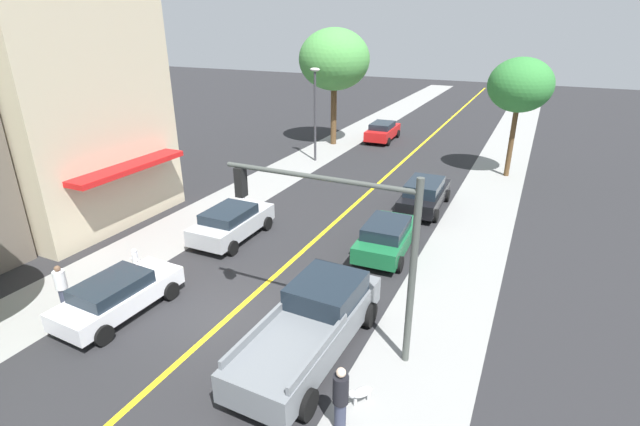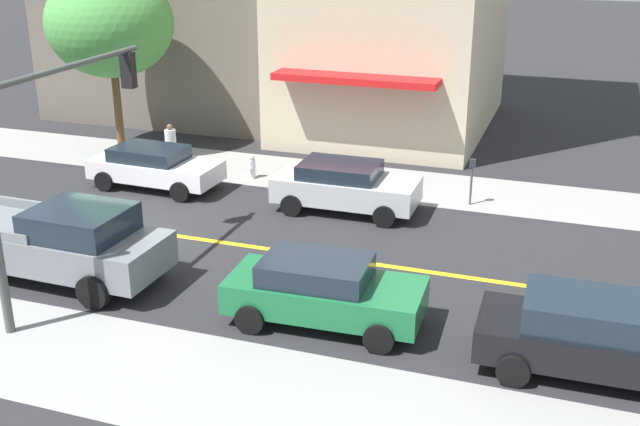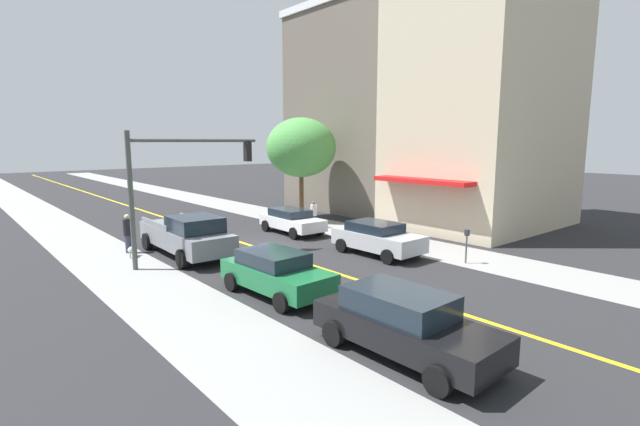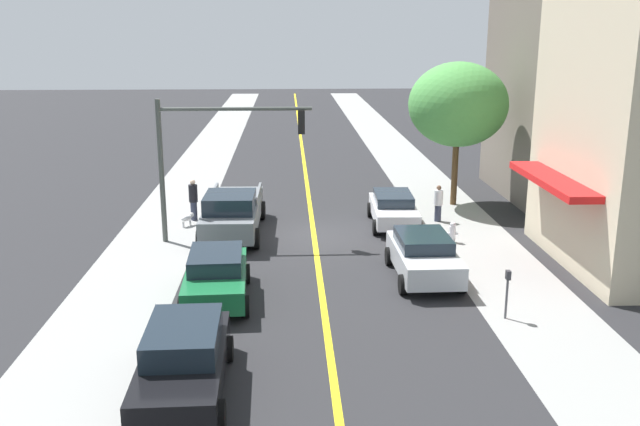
% 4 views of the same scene
% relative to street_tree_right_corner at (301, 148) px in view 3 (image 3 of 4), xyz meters
% --- Properties ---
extents(ground_plane, '(140.00, 140.00, 0.00)m').
position_rel_street_tree_right_corner_xyz_m(ground_plane, '(6.77, 4.85, -4.68)').
color(ground_plane, '#262628').
extents(sidewalk_left, '(3.33, 126.00, 0.01)m').
position_rel_street_tree_right_corner_xyz_m(sidewalk_left, '(0.53, 4.85, -4.68)').
color(sidewalk_left, gray).
rests_on(sidewalk_left, ground).
extents(sidewalk_right, '(3.33, 126.00, 0.01)m').
position_rel_street_tree_right_corner_xyz_m(sidewalk_right, '(13.00, 4.85, -4.68)').
color(sidewalk_right, gray).
rests_on(sidewalk_right, ground).
extents(road_centerline_stripe, '(0.20, 126.00, 0.00)m').
position_rel_street_tree_right_corner_xyz_m(road_centerline_stripe, '(6.77, 4.85, -4.68)').
color(road_centerline_stripe, yellow).
rests_on(road_centerline_stripe, ground).
extents(corner_shop_building, '(8.79, 10.98, 14.74)m').
position_rel_street_tree_right_corner_xyz_m(corner_shop_building, '(-7.08, -0.55, 2.71)').
color(corner_shop_building, '#665B51').
rests_on(corner_shop_building, ground).
extents(brick_apartment_block, '(11.91, 7.93, 15.34)m').
position_rel_street_tree_right_corner_xyz_m(brick_apartment_block, '(-7.07, 8.76, 3.00)').
color(brick_apartment_block, beige).
rests_on(brick_apartment_block, ground).
extents(street_tree_right_corner, '(4.52, 4.52, 6.61)m').
position_rel_street_tree_right_corner_xyz_m(street_tree_right_corner, '(0.00, 0.00, 0.00)').
color(street_tree_right_corner, brown).
rests_on(street_tree_right_corner, ground).
extents(fire_hydrant, '(0.44, 0.24, 0.82)m').
position_rel_street_tree_right_corner_xyz_m(fire_hydrant, '(1.44, 6.00, -4.27)').
color(fire_hydrant, silver).
rests_on(fire_hydrant, ground).
extents(parking_meter, '(0.12, 0.18, 1.45)m').
position_rel_street_tree_right_corner_xyz_m(parking_meter, '(1.61, 13.33, -3.73)').
color(parking_meter, '#4C4C51').
rests_on(parking_meter, ground).
extents(traffic_light_mast, '(5.84, 0.32, 5.51)m').
position_rel_street_tree_right_corner_xyz_m(traffic_light_mast, '(10.62, 5.31, -0.88)').
color(traffic_light_mast, '#474C47').
rests_on(traffic_light_mast, ground).
extents(silver_sedan_left_curb, '(2.12, 4.26, 1.47)m').
position_rel_street_tree_right_corner_xyz_m(silver_sedan_left_curb, '(3.33, 9.86, -3.90)').
color(silver_sedan_left_curb, '#B7BABF').
rests_on(silver_sedan_left_curb, ground).
extents(black_sedan_right_curb, '(2.13, 4.70, 1.57)m').
position_rel_street_tree_right_corner_xyz_m(black_sedan_right_curb, '(10.20, 17.08, -3.86)').
color(black_sedan_right_curb, black).
rests_on(black_sedan_right_curb, ground).
extents(green_sedan_right_curb, '(2.16, 4.29, 1.47)m').
position_rel_street_tree_right_corner_xyz_m(green_sedan_right_curb, '(10.00, 11.46, -3.90)').
color(green_sedan_right_curb, '#196638').
rests_on(green_sedan_right_curb, ground).
extents(white_sedan_left_curb, '(2.07, 4.28, 1.35)m').
position_rel_street_tree_right_corner_xyz_m(white_sedan_left_curb, '(3.37, 3.43, -3.95)').
color(white_sedan_left_curb, silver).
rests_on(white_sedan_left_curb, ground).
extents(grey_pickup_truck, '(2.45, 6.19, 1.89)m').
position_rel_street_tree_right_corner_xyz_m(grey_pickup_truck, '(10.01, 4.52, -3.73)').
color(grey_pickup_truck, slate).
rests_on(grey_pickup_truck, ground).
extents(pedestrian_black_shirt, '(0.38, 0.38, 1.80)m').
position_rel_street_tree_right_corner_xyz_m(pedestrian_black_shirt, '(11.86, 2.24, -3.73)').
color(pedestrian_black_shirt, '#33384C').
rests_on(pedestrian_black_shirt, ground).
extents(pedestrian_white_shirt, '(0.38, 0.38, 1.58)m').
position_rel_street_tree_right_corner_xyz_m(pedestrian_white_shirt, '(1.36, 2.91, -3.86)').
color(pedestrian_white_shirt, '#33384C').
rests_on(pedestrian_white_shirt, ground).
extents(small_dog, '(0.56, 0.66, 0.53)m').
position_rel_street_tree_right_corner_xyz_m(small_dog, '(12.02, 3.16, -4.33)').
color(small_dog, silver).
rests_on(small_dog, ground).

